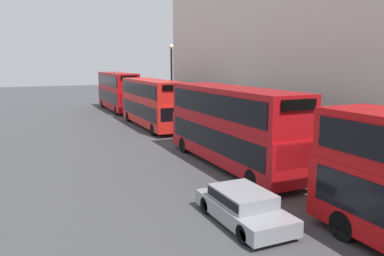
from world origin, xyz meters
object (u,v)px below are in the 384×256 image
(bus_second_in_queue, at_px, (231,123))
(pedestrian, at_px, (191,121))
(car_hatchback, at_px, (243,205))
(bus_third_in_queue, at_px, (151,101))
(bus_trailing, at_px, (118,90))

(bus_second_in_queue, height_order, pedestrian, bus_second_in_queue)
(car_hatchback, relative_size, pedestrian, 2.48)
(bus_second_in_queue, relative_size, car_hatchback, 2.65)
(bus_third_in_queue, relative_size, bus_trailing, 0.98)
(bus_trailing, bearing_deg, car_hatchback, -95.71)
(bus_second_in_queue, bearing_deg, pedestrian, 77.00)
(bus_trailing, xyz_separation_m, pedestrian, (2.64, -15.73, -1.71))
(car_hatchback, bearing_deg, bus_second_in_queue, 63.45)
(car_hatchback, distance_m, pedestrian, 19.23)
(bus_trailing, bearing_deg, pedestrian, -80.47)
(bus_third_in_queue, xyz_separation_m, bus_trailing, (-0.00, 13.07, 0.15))
(car_hatchback, bearing_deg, pedestrian, 71.68)
(bus_third_in_queue, bearing_deg, car_hatchback, -99.23)
(bus_third_in_queue, xyz_separation_m, car_hatchback, (-3.40, -20.91, -1.69))
(bus_second_in_queue, bearing_deg, bus_trailing, 90.00)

